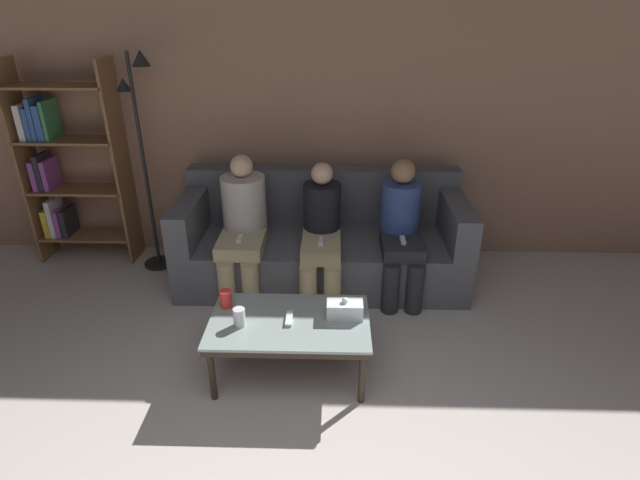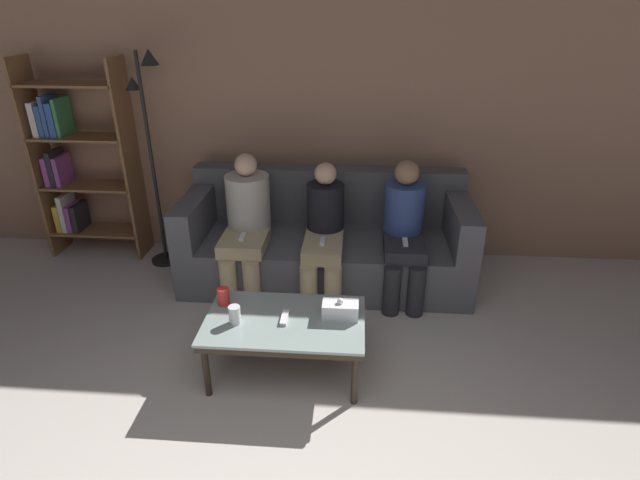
{
  "view_description": "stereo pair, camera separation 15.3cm",
  "coord_description": "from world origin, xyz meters",
  "px_view_note": "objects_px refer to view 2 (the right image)",
  "views": [
    {
      "loc": [
        0.09,
        -0.85,
        2.14
      ],
      "look_at": [
        0.0,
        2.26,
        0.65
      ],
      "focal_mm": 28.0,
      "sensor_mm": 36.0,
      "label": 1
    },
    {
      "loc": [
        0.24,
        -0.84,
        2.14
      ],
      "look_at": [
        0.0,
        2.26,
        0.65
      ],
      "focal_mm": 28.0,
      "sensor_mm": 36.0,
      "label": 2
    }
  ],
  "objects_px": {
    "game_remote": "(285,318)",
    "seated_person_left_end": "(247,221)",
    "standing_lamp": "(151,140)",
    "couch": "(326,242)",
    "tissue_box": "(340,310)",
    "bookshelf": "(75,163)",
    "coffee_table": "(285,325)",
    "cup_near_left": "(235,315)",
    "cup_near_right": "(223,296)",
    "seated_person_mid_right": "(404,229)",
    "seated_person_mid_left": "(324,230)"
  },
  "relations": [
    {
      "from": "cup_near_right",
      "to": "game_remote",
      "type": "distance_m",
      "value": 0.43
    },
    {
      "from": "cup_near_right",
      "to": "seated_person_mid_right",
      "type": "xyz_separation_m",
      "value": [
        1.2,
        0.9,
        0.11
      ]
    },
    {
      "from": "coffee_table",
      "to": "seated_person_left_end",
      "type": "relative_size",
      "value": 0.89
    },
    {
      "from": "couch",
      "to": "tissue_box",
      "type": "xyz_separation_m",
      "value": [
        0.17,
        -1.22,
        0.14
      ]
    },
    {
      "from": "game_remote",
      "to": "bookshelf",
      "type": "bearing_deg",
      "value": 142.95
    },
    {
      "from": "bookshelf",
      "to": "seated_person_mid_right",
      "type": "height_order",
      "value": "bookshelf"
    },
    {
      "from": "coffee_table",
      "to": "game_remote",
      "type": "xyz_separation_m",
      "value": [
        0.0,
        -0.0,
        0.05
      ]
    },
    {
      "from": "couch",
      "to": "cup_near_right",
      "type": "xyz_separation_m",
      "value": [
        -0.58,
        -1.13,
        0.14
      ]
    },
    {
      "from": "cup_near_left",
      "to": "cup_near_right",
      "type": "xyz_separation_m",
      "value": [
        -0.12,
        0.2,
        -0.0
      ]
    },
    {
      "from": "seated_person_left_end",
      "to": "seated_person_mid_right",
      "type": "distance_m",
      "value": 1.24
    },
    {
      "from": "cup_near_left",
      "to": "seated_person_mid_right",
      "type": "height_order",
      "value": "seated_person_mid_right"
    },
    {
      "from": "standing_lamp",
      "to": "bookshelf",
      "type": "bearing_deg",
      "value": 169.74
    },
    {
      "from": "coffee_table",
      "to": "game_remote",
      "type": "relative_size",
      "value": 6.49
    },
    {
      "from": "game_remote",
      "to": "seated_person_left_end",
      "type": "relative_size",
      "value": 0.14
    },
    {
      "from": "cup_near_left",
      "to": "bookshelf",
      "type": "height_order",
      "value": "bookshelf"
    },
    {
      "from": "tissue_box",
      "to": "seated_person_mid_right",
      "type": "height_order",
      "value": "seated_person_mid_right"
    },
    {
      "from": "couch",
      "to": "seated_person_mid_right",
      "type": "xyz_separation_m",
      "value": [
        0.62,
        -0.23,
        0.25
      ]
    },
    {
      "from": "standing_lamp",
      "to": "couch",
      "type": "bearing_deg",
      "value": -5.99
    },
    {
      "from": "coffee_table",
      "to": "seated_person_mid_left",
      "type": "relative_size",
      "value": 0.94
    },
    {
      "from": "coffee_table",
      "to": "seated_person_mid_right",
      "type": "bearing_deg",
      "value": 52.9
    },
    {
      "from": "seated_person_mid_left",
      "to": "couch",
      "type": "bearing_deg",
      "value": 90.0
    },
    {
      "from": "coffee_table",
      "to": "seated_person_mid_right",
      "type": "height_order",
      "value": "seated_person_mid_right"
    },
    {
      "from": "bookshelf",
      "to": "tissue_box",
      "type": "bearing_deg",
      "value": -32.15
    },
    {
      "from": "game_remote",
      "to": "standing_lamp",
      "type": "distance_m",
      "value": 2.05
    },
    {
      "from": "bookshelf",
      "to": "standing_lamp",
      "type": "bearing_deg",
      "value": -10.26
    },
    {
      "from": "seated_person_mid_right",
      "to": "seated_person_left_end",
      "type": "bearing_deg",
      "value": 179.3
    },
    {
      "from": "game_remote",
      "to": "seated_person_mid_left",
      "type": "bearing_deg",
      "value": 80.52
    },
    {
      "from": "coffee_table",
      "to": "standing_lamp",
      "type": "distance_m",
      "value": 2.06
    },
    {
      "from": "standing_lamp",
      "to": "tissue_box",
      "type": "bearing_deg",
      "value": -40.19
    },
    {
      "from": "couch",
      "to": "bookshelf",
      "type": "height_order",
      "value": "bookshelf"
    },
    {
      "from": "coffee_table",
      "to": "cup_near_right",
      "type": "bearing_deg",
      "value": 161.66
    },
    {
      "from": "game_remote",
      "to": "bookshelf",
      "type": "distance_m",
      "value": 2.63
    },
    {
      "from": "coffee_table",
      "to": "bookshelf",
      "type": "xyz_separation_m",
      "value": [
        -2.07,
        1.56,
        0.51
      ]
    },
    {
      "from": "game_remote",
      "to": "cup_near_left",
      "type": "bearing_deg",
      "value": -167.75
    },
    {
      "from": "cup_near_right",
      "to": "standing_lamp",
      "type": "height_order",
      "value": "standing_lamp"
    },
    {
      "from": "game_remote",
      "to": "seated_person_mid_right",
      "type": "relative_size",
      "value": 0.14
    },
    {
      "from": "couch",
      "to": "game_remote",
      "type": "distance_m",
      "value": 1.28
    },
    {
      "from": "couch",
      "to": "tissue_box",
      "type": "bearing_deg",
      "value": -82.19
    },
    {
      "from": "bookshelf",
      "to": "seated_person_mid_left",
      "type": "xyz_separation_m",
      "value": [
        2.24,
        -0.55,
        -0.32
      ]
    },
    {
      "from": "couch",
      "to": "cup_near_left",
      "type": "height_order",
      "value": "couch"
    },
    {
      "from": "cup_near_left",
      "to": "game_remote",
      "type": "distance_m",
      "value": 0.3
    },
    {
      "from": "cup_near_left",
      "to": "cup_near_right",
      "type": "bearing_deg",
      "value": 120.96
    },
    {
      "from": "tissue_box",
      "to": "game_remote",
      "type": "bearing_deg",
      "value": -171.58
    },
    {
      "from": "cup_near_left",
      "to": "standing_lamp",
      "type": "bearing_deg",
      "value": 123.89
    },
    {
      "from": "couch",
      "to": "coffee_table",
      "type": "height_order",
      "value": "couch"
    },
    {
      "from": "coffee_table",
      "to": "bookshelf",
      "type": "height_order",
      "value": "bookshelf"
    },
    {
      "from": "couch",
      "to": "cup_near_right",
      "type": "distance_m",
      "value": 1.28
    },
    {
      "from": "coffee_table",
      "to": "tissue_box",
      "type": "xyz_separation_m",
      "value": [
        0.34,
        0.05,
        0.09
      ]
    },
    {
      "from": "coffee_table",
      "to": "seated_person_mid_left",
      "type": "height_order",
      "value": "seated_person_mid_left"
    },
    {
      "from": "cup_near_left",
      "to": "seated_person_mid_right",
      "type": "distance_m",
      "value": 1.55
    }
  ]
}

